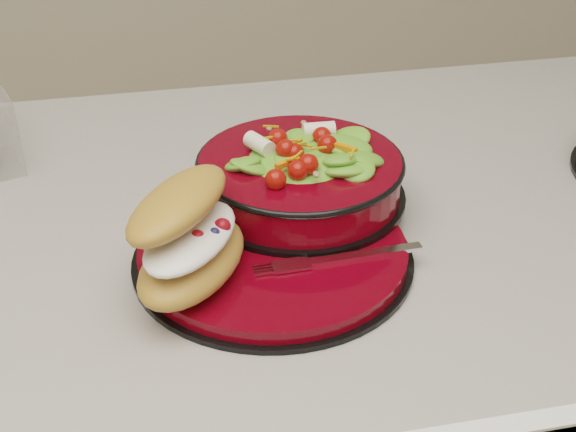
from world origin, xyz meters
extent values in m
cube|color=#AAA79C|center=(0.00, 0.00, 0.88)|extent=(1.24, 0.74, 0.04)
cylinder|color=black|center=(-0.05, -0.10, 0.90)|extent=(0.29, 0.29, 0.01)
cylinder|color=#5E030A|center=(-0.05, -0.10, 0.91)|extent=(0.27, 0.27, 0.01)
torus|color=black|center=(-0.04, -0.11, 0.92)|extent=(0.16, 0.16, 0.01)
cylinder|color=black|center=(0.00, -0.01, 0.92)|extent=(0.23, 0.23, 0.01)
cylinder|color=#5E030A|center=(0.00, -0.01, 0.95)|extent=(0.22, 0.22, 0.04)
torus|color=black|center=(0.00, -0.01, 0.97)|extent=(0.23, 0.23, 0.01)
ellipsoid|color=#498324|center=(0.00, -0.01, 0.96)|extent=(0.19, 0.19, 0.08)
sphere|color=#AF0F07|center=(0.04, -0.01, 1.01)|extent=(0.02, 0.02, 0.02)
sphere|color=#AF0F07|center=(0.03, 0.02, 1.01)|extent=(0.02, 0.02, 0.02)
sphere|color=#AF0F07|center=(0.00, 0.03, 1.01)|extent=(0.02, 0.02, 0.02)
sphere|color=#AF0F07|center=(-0.03, 0.02, 1.01)|extent=(0.02, 0.02, 0.02)
sphere|color=#AF0F07|center=(-0.05, -0.01, 1.01)|extent=(0.02, 0.02, 0.02)
sphere|color=#AF0F07|center=(-0.03, -0.05, 1.01)|extent=(0.02, 0.02, 0.02)
sphere|color=#AF0F07|center=(0.00, -0.06, 1.01)|extent=(0.02, 0.02, 0.02)
sphere|color=#AF0F07|center=(0.03, -0.05, 1.01)|extent=(0.02, 0.02, 0.02)
cylinder|color=silver|center=(0.03, 0.03, 1.01)|extent=(0.04, 0.04, 0.02)
cylinder|color=silver|center=(-0.04, 0.01, 1.01)|extent=(0.04, 0.03, 0.02)
cube|color=orange|center=(-0.02, -0.04, 1.01)|extent=(0.03, 0.03, 0.01)
cube|color=orange|center=(0.04, -0.02, 1.01)|extent=(0.03, 0.02, 0.01)
ellipsoid|color=#B97738|center=(-0.13, -0.14, 0.94)|extent=(0.15, 0.17, 0.04)
ellipsoid|color=white|center=(-0.13, -0.14, 0.97)|extent=(0.13, 0.15, 0.02)
ellipsoid|color=#B97738|center=(-0.13, -0.12, 0.99)|extent=(0.14, 0.16, 0.04)
sphere|color=#A40B12|center=(-0.16, -0.14, 0.97)|extent=(0.02, 0.02, 0.02)
sphere|color=#A40B12|center=(-0.13, -0.15, 0.97)|extent=(0.02, 0.02, 0.02)
sphere|color=#A40B12|center=(-0.10, -0.14, 0.97)|extent=(0.02, 0.02, 0.02)
sphere|color=#A40B12|center=(-0.15, -0.13, 0.97)|extent=(0.02, 0.02, 0.02)
sphere|color=#191947|center=(-0.14, -0.13, 0.97)|extent=(0.01, 0.01, 0.01)
sphere|color=#191947|center=(-0.12, -0.14, 0.97)|extent=(0.01, 0.01, 0.01)
sphere|color=#191947|center=(-0.13, -0.14, 0.97)|extent=(0.01, 0.01, 0.01)
sphere|color=#191947|center=(-0.11, -0.15, 0.97)|extent=(0.01, 0.01, 0.01)
cube|color=silver|center=(0.04, -0.14, 0.92)|extent=(0.12, 0.02, 0.00)
cube|color=silver|center=(-0.04, -0.14, 0.92)|extent=(0.04, 0.02, 0.00)
camera|label=1|loc=(-0.17, -0.76, 1.38)|focal=50.00mm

